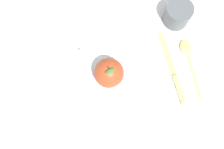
{
  "coord_description": "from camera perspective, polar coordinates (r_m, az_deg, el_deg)",
  "views": [
    {
      "loc": [
        0.16,
        -0.1,
        0.71
      ],
      "look_at": [
        -0.02,
        -0.03,
        0.02
      ],
      "focal_mm": 41.18,
      "sensor_mm": 36.0,
      "label": 1
    }
  ],
  "objects": [
    {
      "name": "knife",
      "position": [
        0.75,
        13.57,
        0.16
      ],
      "size": [
        0.22,
        0.05,
        0.01
      ],
      "color": "#D8B766",
      "rests_on": "ground_plane"
    },
    {
      "name": "cup",
      "position": [
        0.79,
        14.44,
        12.96
      ],
      "size": [
        0.08,
        0.08,
        0.07
      ],
      "color": "#4C5156",
      "rests_on": "ground_plane"
    },
    {
      "name": "apple",
      "position": [
        0.68,
        -0.69,
        0.36
      ],
      "size": [
        0.08,
        0.08,
        0.09
      ],
      "color": "#9E3D1E",
      "rests_on": "dinner_plate"
    },
    {
      "name": "ground_plane",
      "position": [
        0.73,
        2.44,
        -1.02
      ],
      "size": [
        2.4,
        2.4,
        0.0
      ],
      "primitive_type": "plane",
      "color": "silver"
    },
    {
      "name": "side_bowl",
      "position": [
        0.75,
        -11.97,
        7.03
      ],
      "size": [
        0.12,
        0.12,
        0.04
      ],
      "color": "silver",
      "rests_on": "ground_plane"
    },
    {
      "name": "dinner_plate",
      "position": [
        0.72,
        -0.0,
        -0.24
      ],
      "size": [
        0.24,
        0.24,
        0.01
      ],
      "color": "silver",
      "rests_on": "ground_plane"
    },
    {
      "name": "spoon",
      "position": [
        0.78,
        16.48,
        4.44
      ],
      "size": [
        0.18,
        0.05,
        0.01
      ],
      "color": "#D8B766",
      "rests_on": "ground_plane"
    }
  ]
}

